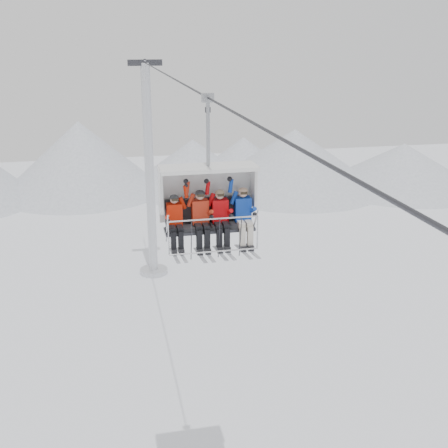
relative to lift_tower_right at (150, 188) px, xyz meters
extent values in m
cone|color=silver|center=(-5.00, 22.00, -2.28)|extent=(16.00, 16.00, 7.00)
cone|color=silver|center=(6.00, 21.00, -3.28)|extent=(14.00, 14.00, 5.00)
cone|color=silver|center=(16.00, 19.00, -2.78)|extent=(18.00, 18.00, 6.00)
cone|color=silver|center=(27.00, 17.00, -3.53)|extent=(16.00, 16.00, 4.50)
cone|color=silver|center=(12.00, 24.00, -3.53)|extent=(12.00, 12.00, 4.50)
cylinder|color=silver|center=(0.00, 0.00, 0.87)|extent=(0.56, 0.56, 13.30)
cylinder|color=silver|center=(0.00, 0.00, -5.63)|extent=(1.80, 1.80, 0.30)
cube|color=#2E2E33|center=(0.00, 0.00, 7.52)|extent=(2.00, 0.35, 0.35)
cylinder|color=#2E2E33|center=(0.00, -22.00, 7.52)|extent=(0.06, 50.00, 0.06)
cube|color=black|center=(0.00, -20.16, 4.17)|extent=(2.30, 0.55, 0.10)
cube|color=black|center=(0.00, -19.90, 4.55)|extent=(2.30, 0.10, 0.67)
cube|color=#2E2E33|center=(0.00, -20.16, 4.08)|extent=(2.40, 0.60, 0.08)
cube|color=silver|center=(0.00, -19.68, 4.97)|extent=(2.56, 0.10, 1.52)
cube|color=silver|center=(0.00, -20.08, 5.73)|extent=(2.56, 0.90, 0.10)
cylinder|color=silver|center=(0.00, -20.71, 4.54)|extent=(2.34, 0.04, 0.04)
cylinder|color=silver|center=(0.00, -20.78, 3.67)|extent=(2.34, 0.04, 0.04)
cylinder|color=gray|center=(0.00, -20.06, 6.63)|extent=(0.10, 0.10, 1.79)
cube|color=gray|center=(0.00, -20.06, 7.52)|extent=(0.30, 0.18, 0.22)
cube|color=red|center=(-0.93, -20.12, 4.54)|extent=(0.40, 0.27, 0.59)
sphere|color=tan|center=(-0.93, -20.16, 4.96)|extent=(0.22, 0.22, 0.22)
cube|color=black|center=(-1.02, -20.56, 3.98)|extent=(0.13, 0.15, 0.48)
cube|color=black|center=(-0.83, -20.56, 3.98)|extent=(0.13, 0.15, 0.48)
cube|color=#B2B4BC|center=(-1.02, -20.66, 3.60)|extent=(0.09, 1.69, 0.26)
cube|color=#B2B4BC|center=(-0.83, -20.66, 3.60)|extent=(0.09, 1.69, 0.26)
cube|color=#AE2612|center=(-0.25, -20.12, 4.57)|extent=(0.44, 0.29, 0.65)
sphere|color=tan|center=(-0.25, -20.16, 5.03)|extent=(0.24, 0.24, 0.24)
cube|color=black|center=(-0.35, -20.56, 3.96)|extent=(0.15, 0.15, 0.52)
cube|color=black|center=(-0.14, -20.56, 3.96)|extent=(0.15, 0.15, 0.52)
cube|color=#B2B4BC|center=(-0.35, -20.66, 3.56)|extent=(0.10, 1.69, 0.26)
cube|color=#B2B4BC|center=(-0.14, -20.66, 3.56)|extent=(0.10, 1.69, 0.26)
cube|color=#B4060A|center=(0.29, -20.12, 4.57)|extent=(0.43, 0.29, 0.63)
sphere|color=tan|center=(0.29, -20.16, 5.02)|extent=(0.23, 0.23, 0.23)
cube|color=black|center=(0.18, -20.56, 3.97)|extent=(0.14, 0.15, 0.51)
cube|color=black|center=(0.39, -20.56, 3.97)|extent=(0.14, 0.15, 0.51)
cube|color=#B2B4BC|center=(0.18, -20.66, 3.57)|extent=(0.10, 1.69, 0.26)
cube|color=#B2B4BC|center=(0.39, -20.66, 3.57)|extent=(0.10, 1.69, 0.26)
cube|color=#1037A3|center=(0.91, -20.12, 4.57)|extent=(0.44, 0.29, 0.65)
sphere|color=tan|center=(0.91, -20.16, 5.03)|extent=(0.24, 0.24, 0.24)
cube|color=beige|center=(0.81, -20.56, 3.96)|extent=(0.15, 0.15, 0.52)
cube|color=beige|center=(1.02, -20.56, 3.96)|extent=(0.15, 0.15, 0.52)
cube|color=#B2B4BC|center=(0.81, -20.66, 3.56)|extent=(0.10, 1.69, 0.26)
cube|color=#B2B4BC|center=(1.02, -20.66, 3.56)|extent=(0.10, 1.69, 0.26)
camera|label=1|loc=(-2.59, -34.09, 8.97)|focal=45.00mm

